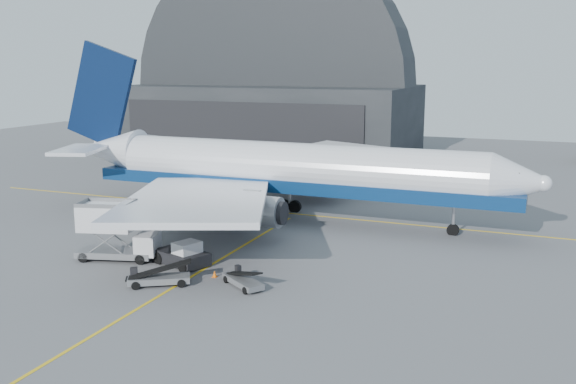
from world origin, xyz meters
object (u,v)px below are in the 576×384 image
at_px(pushback_tug, 183,256).
at_px(belt_loader_b, 243,280).
at_px(belt_loader_a, 158,278).
at_px(airliner, 277,169).
at_px(catering_truck, 115,232).

distance_m(pushback_tug, belt_loader_b, 7.26).
bearing_deg(belt_loader_a, pushback_tug, 69.15).
bearing_deg(airliner, belt_loader_a, -90.18).
bearing_deg(belt_loader_a, belt_loader_b, -11.12).
height_order(airliner, pushback_tug, airliner).
height_order(airliner, belt_loader_b, airliner).
height_order(catering_truck, belt_loader_a, catering_truck).
relative_size(airliner, belt_loader_a, 11.46).
height_order(catering_truck, belt_loader_b, catering_truck).
distance_m(belt_loader_a, belt_loader_b, 6.22).
distance_m(catering_truck, pushback_tug, 6.20).
distance_m(pushback_tug, belt_loader_a, 4.94).
relative_size(catering_truck, pushback_tug, 1.41).
xyz_separation_m(pushback_tug, belt_loader_a, (0.82, -4.87, -0.22)).
distance_m(catering_truck, belt_loader_a, 8.11).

